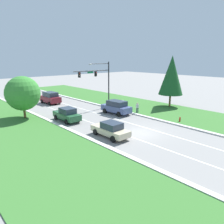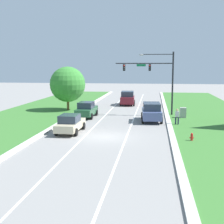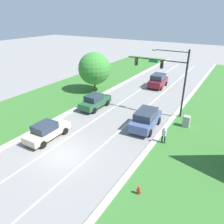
{
  "view_description": "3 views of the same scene",
  "coord_description": "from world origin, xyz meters",
  "px_view_note": "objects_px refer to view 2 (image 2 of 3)",
  "views": [
    {
      "loc": [
        -18.21,
        -15.26,
        8.31
      ],
      "look_at": [
        1.73,
        6.84,
        0.87
      ],
      "focal_mm": 35.0,
      "sensor_mm": 36.0,
      "label": 1
    },
    {
      "loc": [
        4.04,
        -25.61,
        6.01
      ],
      "look_at": [
        -0.36,
        7.0,
        1.11
      ],
      "focal_mm": 50.0,
      "sensor_mm": 36.0,
      "label": 2
    },
    {
      "loc": [
        11.26,
        -10.96,
        11.12
      ],
      "look_at": [
        0.53,
        6.82,
        1.59
      ],
      "focal_mm": 35.0,
      "sensor_mm": 36.0,
      "label": 3
    }
  ],
  "objects_px": {
    "slate_blue_suv": "(152,112)",
    "utility_cabinet": "(183,113)",
    "champagne_sedan": "(70,123)",
    "burgundy_suv": "(128,98)",
    "oak_near_left_tree": "(68,84)",
    "traffic_signal_mast": "(156,73)",
    "pedestrian": "(177,116)",
    "forest_sedan": "(87,110)",
    "fire_hydrant": "(192,137)"
  },
  "relations": [
    {
      "from": "pedestrian",
      "to": "oak_near_left_tree",
      "type": "distance_m",
      "value": 16.59
    },
    {
      "from": "forest_sedan",
      "to": "oak_near_left_tree",
      "type": "height_order",
      "value": "oak_near_left_tree"
    },
    {
      "from": "burgundy_suv",
      "to": "utility_cabinet",
      "type": "xyz_separation_m",
      "value": [
        7.38,
        -11.42,
        -0.45
      ]
    },
    {
      "from": "slate_blue_suv",
      "to": "utility_cabinet",
      "type": "relative_size",
      "value": 3.92
    },
    {
      "from": "oak_near_left_tree",
      "to": "burgundy_suv",
      "type": "bearing_deg",
      "value": 43.35
    },
    {
      "from": "slate_blue_suv",
      "to": "pedestrian",
      "type": "bearing_deg",
      "value": -39.99
    },
    {
      "from": "traffic_signal_mast",
      "to": "pedestrian",
      "type": "bearing_deg",
      "value": -71.33
    },
    {
      "from": "forest_sedan",
      "to": "utility_cabinet",
      "type": "bearing_deg",
      "value": 5.37
    },
    {
      "from": "utility_cabinet",
      "to": "fire_hydrant",
      "type": "xyz_separation_m",
      "value": [
        -0.29,
        -11.27,
        -0.28
      ]
    },
    {
      "from": "oak_near_left_tree",
      "to": "slate_blue_suv",
      "type": "bearing_deg",
      "value": -31.15
    },
    {
      "from": "champagne_sedan",
      "to": "pedestrian",
      "type": "relative_size",
      "value": 2.76
    },
    {
      "from": "traffic_signal_mast",
      "to": "champagne_sedan",
      "type": "bearing_deg",
      "value": -124.15
    },
    {
      "from": "slate_blue_suv",
      "to": "oak_near_left_tree",
      "type": "distance_m",
      "value": 13.4
    },
    {
      "from": "forest_sedan",
      "to": "burgundy_suv",
      "type": "height_order",
      "value": "burgundy_suv"
    },
    {
      "from": "oak_near_left_tree",
      "to": "pedestrian",
      "type": "bearing_deg",
      "value": -32.23
    },
    {
      "from": "burgundy_suv",
      "to": "oak_near_left_tree",
      "type": "distance_m",
      "value": 10.56
    },
    {
      "from": "forest_sedan",
      "to": "pedestrian",
      "type": "relative_size",
      "value": 2.77
    },
    {
      "from": "traffic_signal_mast",
      "to": "oak_near_left_tree",
      "type": "height_order",
      "value": "traffic_signal_mast"
    },
    {
      "from": "forest_sedan",
      "to": "slate_blue_suv",
      "type": "xyz_separation_m",
      "value": [
        7.58,
        -1.59,
        0.14
      ]
    },
    {
      "from": "utility_cabinet",
      "to": "traffic_signal_mast",
      "type": "bearing_deg",
      "value": 146.88
    },
    {
      "from": "slate_blue_suv",
      "to": "forest_sedan",
      "type": "bearing_deg",
      "value": 164.76
    },
    {
      "from": "fire_hydrant",
      "to": "slate_blue_suv",
      "type": "bearing_deg",
      "value": 110.4
    },
    {
      "from": "traffic_signal_mast",
      "to": "utility_cabinet",
      "type": "relative_size",
      "value": 6.18
    },
    {
      "from": "champagne_sedan",
      "to": "forest_sedan",
      "type": "bearing_deg",
      "value": 92.44
    },
    {
      "from": "slate_blue_suv",
      "to": "burgundy_suv",
      "type": "xyz_separation_m",
      "value": [
        -3.8,
        13.86,
        0.02
      ]
    },
    {
      "from": "slate_blue_suv",
      "to": "champagne_sedan",
      "type": "relative_size",
      "value": 1.04
    },
    {
      "from": "champagne_sedan",
      "to": "oak_near_left_tree",
      "type": "relative_size",
      "value": 0.79
    },
    {
      "from": "burgundy_suv",
      "to": "champagne_sedan",
      "type": "distance_m",
      "value": 20.97
    },
    {
      "from": "forest_sedan",
      "to": "utility_cabinet",
      "type": "xyz_separation_m",
      "value": [
        11.15,
        0.84,
        -0.29
      ]
    },
    {
      "from": "utility_cabinet",
      "to": "oak_near_left_tree",
      "type": "bearing_deg",
      "value": 163.59
    },
    {
      "from": "fire_hydrant",
      "to": "forest_sedan",
      "type": "bearing_deg",
      "value": 136.18
    },
    {
      "from": "utility_cabinet",
      "to": "burgundy_suv",
      "type": "bearing_deg",
      "value": 122.86
    },
    {
      "from": "champagne_sedan",
      "to": "utility_cabinet",
      "type": "height_order",
      "value": "champagne_sedan"
    },
    {
      "from": "fire_hydrant",
      "to": "utility_cabinet",
      "type": "bearing_deg",
      "value": 88.51
    },
    {
      "from": "forest_sedan",
      "to": "burgundy_suv",
      "type": "xyz_separation_m",
      "value": [
        3.78,
        12.26,
        0.16
      ]
    },
    {
      "from": "champagne_sedan",
      "to": "slate_blue_suv",
      "type": "bearing_deg",
      "value": 43.48
    },
    {
      "from": "utility_cabinet",
      "to": "oak_near_left_tree",
      "type": "height_order",
      "value": "oak_near_left_tree"
    },
    {
      "from": "traffic_signal_mast",
      "to": "champagne_sedan",
      "type": "relative_size",
      "value": 1.64
    },
    {
      "from": "burgundy_suv",
      "to": "traffic_signal_mast",
      "type": "bearing_deg",
      "value": -68.37
    },
    {
      "from": "traffic_signal_mast",
      "to": "oak_near_left_tree",
      "type": "bearing_deg",
      "value": 168.79
    },
    {
      "from": "traffic_signal_mast",
      "to": "burgundy_suv",
      "type": "xyz_separation_m",
      "value": [
        -4.23,
        9.36,
        -4.02
      ]
    },
    {
      "from": "slate_blue_suv",
      "to": "fire_hydrant",
      "type": "relative_size",
      "value": 6.95
    },
    {
      "from": "slate_blue_suv",
      "to": "pedestrian",
      "type": "distance_m",
      "value": 3.24
    },
    {
      "from": "traffic_signal_mast",
      "to": "fire_hydrant",
      "type": "distance_m",
      "value": 14.43
    },
    {
      "from": "traffic_signal_mast",
      "to": "burgundy_suv",
      "type": "distance_m",
      "value": 11.03
    },
    {
      "from": "oak_near_left_tree",
      "to": "utility_cabinet",
      "type": "bearing_deg",
      "value": -16.41
    },
    {
      "from": "traffic_signal_mast",
      "to": "forest_sedan",
      "type": "height_order",
      "value": "traffic_signal_mast"
    },
    {
      "from": "champagne_sedan",
      "to": "fire_hydrant",
      "type": "xyz_separation_m",
      "value": [
        10.53,
        -2.01,
        -0.49
      ]
    },
    {
      "from": "forest_sedan",
      "to": "slate_blue_suv",
      "type": "bearing_deg",
      "value": -10.83
    },
    {
      "from": "traffic_signal_mast",
      "to": "oak_near_left_tree",
      "type": "relative_size",
      "value": 1.3
    }
  ]
}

